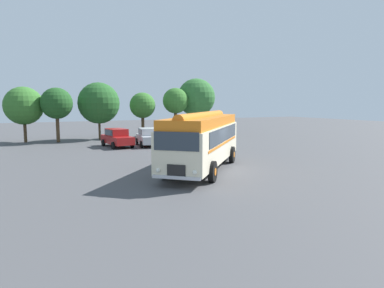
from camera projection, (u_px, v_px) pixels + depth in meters
The scene contains 12 objects.
ground_plane at pixel (216, 171), 20.40m from camera, with size 120.00×120.00×0.00m, color #474749.
vintage_bus at pixel (203, 139), 20.54m from camera, with size 8.57×9.12×3.49m.
car_near_left at pixel (117, 138), 31.37m from camera, with size 2.36×4.38×1.66m.
car_mid_left at pixel (148, 137), 32.11m from camera, with size 2.41×4.40×1.66m.
car_mid_right at pixel (176, 135), 33.48m from camera, with size 1.97×4.21×1.66m.
box_van at pixel (194, 129), 35.27m from camera, with size 2.68×5.90×2.50m.
tree_far_left at pixel (23, 105), 34.56m from camera, with size 3.85×3.85×5.66m.
tree_left_of_centre at pixel (57, 104), 34.70m from camera, with size 3.18×3.18×5.56m.
tree_centre at pixel (98, 103), 37.22m from camera, with size 4.49×4.49×6.24m.
tree_right_of_centre at pixel (143, 106), 39.38m from camera, with size 2.95×2.95×5.21m.
tree_far_right at pixel (175, 101), 40.62m from camera, with size 3.03×3.03×5.79m.
tree_extra_right at pixel (197, 97), 42.57m from camera, with size 4.69×4.69×7.03m.
Camera 1 is at (-10.11, -17.39, 4.04)m, focal length 32.00 mm.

